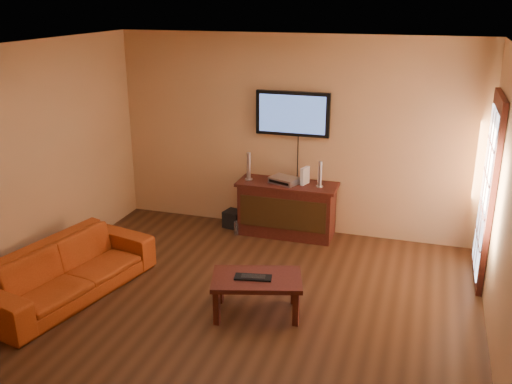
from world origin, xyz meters
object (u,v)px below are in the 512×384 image
at_px(game_console, 305,176).
at_px(bottle, 236,228).
at_px(television, 293,114).
at_px(av_receiver, 284,180).
at_px(media_console, 287,209).
at_px(sofa, 67,262).
at_px(speaker_left, 249,167).
at_px(speaker_right, 320,175).
at_px(subwoofer, 233,219).
at_px(keyboard, 253,277).
at_px(coffee_table, 257,283).

bearing_deg(game_console, bottle, -145.95).
bearing_deg(television, bottle, -145.85).
distance_m(av_receiver, game_console, 0.28).
bearing_deg(media_console, bottle, -160.86).
xyz_separation_m(sofa, speaker_left, (1.33, 2.34, 0.53)).
height_order(av_receiver, bottle, av_receiver).
bearing_deg(bottle, television, 34.15).
xyz_separation_m(speaker_right, subwoofer, (-1.24, 0.06, -0.79)).
relative_size(speaker_left, bottle, 1.82).
distance_m(media_console, game_console, 0.54).
bearing_deg(keyboard, sofa, -174.25).
xyz_separation_m(av_receiver, game_console, (0.27, 0.04, 0.08)).
height_order(av_receiver, keyboard, av_receiver).
xyz_separation_m(media_console, sofa, (-1.87, -2.35, 0.02)).
xyz_separation_m(media_console, av_receiver, (-0.04, -0.01, 0.41)).
xyz_separation_m(game_console, subwoofer, (-1.03, 0.01, -0.75)).
distance_m(subwoofer, bottle, 0.30).
distance_m(speaker_left, keyboard, 2.31).
bearing_deg(speaker_left, bottle, -116.97).
xyz_separation_m(av_receiver, bottle, (-0.62, -0.22, -0.69)).
relative_size(speaker_left, game_console, 1.63).
bearing_deg(bottle, speaker_left, 63.03).
xyz_separation_m(game_console, bottle, (-0.89, -0.26, -0.77)).
relative_size(media_console, sofa, 0.67).
bearing_deg(coffee_table, speaker_right, 84.06).
bearing_deg(keyboard, media_console, 95.23).
distance_m(coffee_table, av_receiver, 2.17).
height_order(media_console, television, television).
distance_m(speaker_left, av_receiver, 0.53).
xyz_separation_m(subwoofer, bottle, (0.14, -0.27, -0.02)).
distance_m(television, coffee_table, 2.68).
distance_m(bottle, keyboard, 2.12).
distance_m(sofa, subwoofer, 2.64).
relative_size(sofa, speaker_left, 5.25).
bearing_deg(keyboard, subwoofer, 114.50).
height_order(media_console, coffee_table, media_console).
distance_m(television, subwoofer, 1.74).
bearing_deg(subwoofer, television, 24.86).
relative_size(coffee_table, av_receiver, 2.81).
relative_size(speaker_right, bottle, 1.64).
relative_size(coffee_table, bottle, 4.88).
height_order(speaker_left, subwoofer, speaker_left).
xyz_separation_m(media_console, speaker_left, (-0.55, -0.01, 0.55)).
relative_size(coffee_table, sofa, 0.51).
bearing_deg(game_console, speaker_left, -159.18).
xyz_separation_m(media_console, speaker_right, (0.45, -0.02, 0.53)).
height_order(coffee_table, speaker_right, speaker_right).
bearing_deg(speaker_left, coffee_table, -69.81).
distance_m(television, game_console, 0.85).
height_order(media_console, av_receiver, av_receiver).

